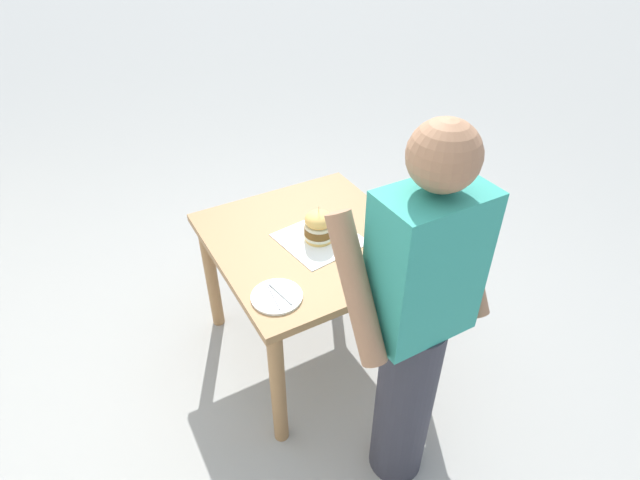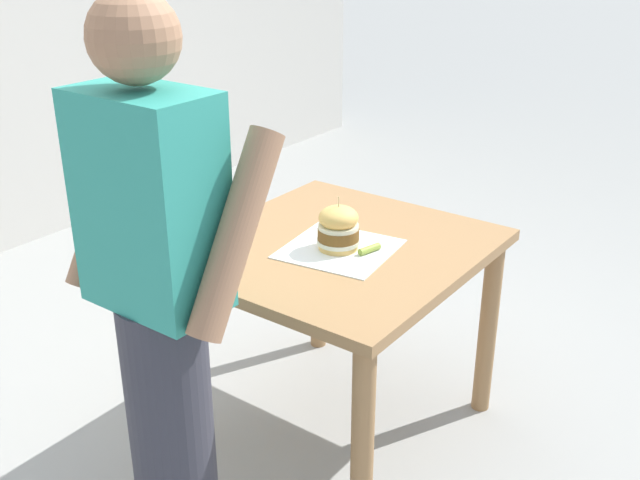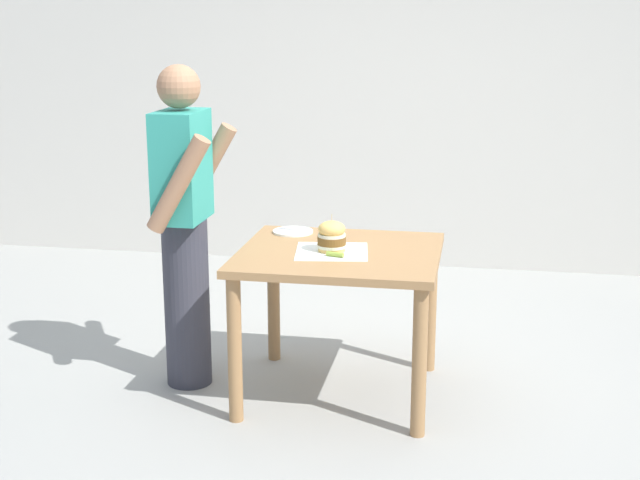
% 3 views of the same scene
% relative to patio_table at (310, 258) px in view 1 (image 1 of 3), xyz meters
% --- Properties ---
extents(ground_plane, '(80.00, 80.00, 0.00)m').
position_rel_patio_table_xyz_m(ground_plane, '(0.00, 0.00, -0.65)').
color(ground_plane, '#9E9E99').
extents(patio_table, '(0.94, 1.00, 0.77)m').
position_rel_patio_table_xyz_m(patio_table, '(0.00, 0.00, 0.00)').
color(patio_table, '#9E7247').
rests_on(patio_table, ground).
extents(serving_paper, '(0.40, 0.40, 0.00)m').
position_rel_patio_table_xyz_m(serving_paper, '(-0.03, 0.03, 0.13)').
color(serving_paper, white).
rests_on(serving_paper, patio_table).
extents(sandwich, '(0.15, 0.15, 0.19)m').
position_rel_patio_table_xyz_m(sandwich, '(-0.03, 0.04, 0.21)').
color(sandwich, '#E5B25B').
rests_on(sandwich, serving_paper).
extents(pickle_spear, '(0.04, 0.09, 0.02)m').
position_rel_patio_table_xyz_m(pickle_spear, '(-0.14, 0.00, 0.14)').
color(pickle_spear, '#8EA83D').
rests_on(pickle_spear, serving_paper).
extents(side_plate_with_forks, '(0.22, 0.22, 0.02)m').
position_rel_patio_table_xyz_m(side_plate_with_forks, '(0.33, 0.31, 0.13)').
color(side_plate_with_forks, white).
rests_on(side_plate_with_forks, patio_table).
extents(diner_across_table, '(0.55, 0.35, 1.69)m').
position_rel_patio_table_xyz_m(diner_across_table, '(0.00, 0.81, 0.24)').
color(diner_across_table, '#33333D').
rests_on(diner_across_table, ground).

